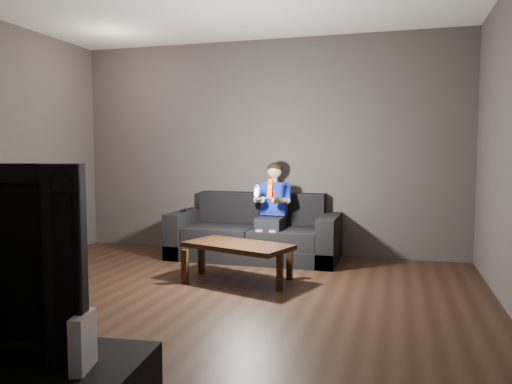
% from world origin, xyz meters
% --- Properties ---
extents(floor, '(5.00, 5.00, 0.00)m').
position_xyz_m(floor, '(0.00, 0.00, 0.00)').
color(floor, black).
rests_on(floor, ground).
extents(back_wall, '(5.00, 0.04, 2.70)m').
position_xyz_m(back_wall, '(0.00, 2.50, 1.35)').
color(back_wall, '#413B38').
rests_on(back_wall, ground).
extents(sofa, '(2.01, 0.87, 0.78)m').
position_xyz_m(sofa, '(-0.02, 2.09, 0.25)').
color(sofa, black).
rests_on(sofa, floor).
extents(child, '(0.44, 0.54, 1.09)m').
position_xyz_m(child, '(0.21, 2.04, 0.68)').
color(child, black).
rests_on(child, sofa).
extents(wii_remote_red, '(0.06, 0.08, 0.20)m').
position_xyz_m(wii_remote_red, '(0.29, 1.62, 0.89)').
color(wii_remote_red, '#DA3100').
rests_on(wii_remote_red, child).
extents(nunchuk_white, '(0.07, 0.10, 0.16)m').
position_xyz_m(nunchuk_white, '(0.14, 1.63, 0.85)').
color(nunchuk_white, white).
rests_on(nunchuk_white, child).
extents(wii_remote_black, '(0.07, 0.15, 0.03)m').
position_xyz_m(wii_remote_black, '(-0.92, 2.02, 0.56)').
color(wii_remote_black, black).
rests_on(wii_remote_black, sofa).
extents(coffee_table, '(1.16, 0.83, 0.38)m').
position_xyz_m(coffee_table, '(0.13, 0.98, 0.33)').
color(coffee_table, black).
rests_on(coffee_table, floor).
extents(wii_console, '(0.08, 0.15, 0.19)m').
position_xyz_m(wii_console, '(0.64, -2.27, 0.65)').
color(wii_console, white).
rests_on(wii_console, media_console).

